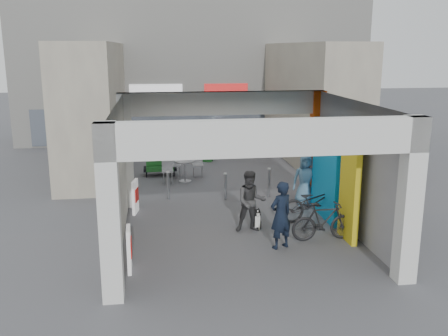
{
  "coord_description": "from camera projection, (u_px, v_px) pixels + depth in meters",
  "views": [
    {
      "loc": [
        -2.09,
        -13.1,
        4.8
      ],
      "look_at": [
        -0.13,
        1.0,
        1.36
      ],
      "focal_mm": 40.0,
      "sensor_mm": 36.0,
      "label": 1
    }
  ],
  "objects": [
    {
      "name": "man_crates",
      "position": [
        214.0,
        137.0,
        22.85
      ],
      "size": [
        1.0,
        0.5,
        1.64
      ],
      "primitive_type": "imported",
      "rotation": [
        0.0,
        0.0,
        3.04
      ],
      "color": "black",
      "rests_on": "ground"
    },
    {
      "name": "plaza_bldg_left",
      "position": [
        94.0,
        106.0,
        20.04
      ],
      "size": [
        2.0,
        9.0,
        5.0
      ],
      "primitive_type": "cube",
      "color": "#ADA58F",
      "rests_on": "ground"
    },
    {
      "name": "cafe_set",
      "position": [
        181.0,
        171.0,
        18.6
      ],
      "size": [
        1.56,
        1.26,
        0.95
      ],
      "rotation": [
        0.0,
        0.0,
        0.28
      ],
      "color": "#A4A4A9",
      "rests_on": "ground"
    },
    {
      "name": "bicycle_front",
      "position": [
        314.0,
        202.0,
        14.14
      ],
      "size": [
        2.16,
        1.13,
        1.08
      ],
      "primitive_type": "imported",
      "rotation": [
        0.0,
        0.0,
        1.78
      ],
      "color": "black",
      "rests_on": "ground"
    },
    {
      "name": "man_with_dog",
      "position": [
        281.0,
        215.0,
        12.1
      ],
      "size": [
        0.73,
        0.63,
        1.69
      ],
      "primitive_type": "imported",
      "rotation": [
        0.0,
        0.0,
        3.58
      ],
      "color": "black",
      "rests_on": "ground"
    },
    {
      "name": "far_building",
      "position": [
        193.0,
        63.0,
        26.55
      ],
      "size": [
        18.0,
        4.08,
        8.0
      ],
      "color": "silver",
      "rests_on": "ground"
    },
    {
      "name": "crate_stack",
      "position": [
        207.0,
        155.0,
        21.61
      ],
      "size": [
        0.55,
        0.49,
        0.56
      ],
      "rotation": [
        0.0,
        0.0,
        -0.38
      ],
      "color": "#17521A",
      "rests_on": "ground"
    },
    {
      "name": "bicycle_rear",
      "position": [
        324.0,
        221.0,
        12.67
      ],
      "size": [
        1.69,
        0.52,
        1.01
      ],
      "primitive_type": "imported",
      "rotation": [
        0.0,
        0.0,
        1.6
      ],
      "color": "black",
      "rests_on": "ground"
    },
    {
      "name": "plaza_bldg_right",
      "position": [
        310.0,
        103.0,
        21.25
      ],
      "size": [
        2.0,
        9.0,
        5.0
      ],
      "primitive_type": "cube",
      "color": "#ADA58F",
      "rests_on": "ground"
    },
    {
      "name": "ground",
      "position": [
        233.0,
        223.0,
        14.01
      ],
      "size": [
        90.0,
        90.0,
        0.0
      ],
      "primitive_type": "plane",
      "color": "#555459",
      "rests_on": "ground"
    },
    {
      "name": "arcade_canopy",
      "position": [
        260.0,
        148.0,
        12.76
      ],
      "size": [
        6.4,
        6.45,
        6.4
      ],
      "color": "silver",
      "rests_on": "ground"
    },
    {
      "name": "bollard_center",
      "position": [
        225.0,
        186.0,
        16.14
      ],
      "size": [
        0.09,
        0.09,
        0.86
      ],
      "primitive_type": "cylinder",
      "color": "#94979D",
      "rests_on": "ground"
    },
    {
      "name": "man_back_turned",
      "position": [
        251.0,
        202.0,
        13.22
      ],
      "size": [
        0.84,
        0.67,
        1.66
      ],
      "primitive_type": "imported",
      "rotation": [
        0.0,
        0.0,
        -0.05
      ],
      "color": "#39393B",
      "rests_on": "ground"
    },
    {
      "name": "man_elderly",
      "position": [
        305.0,
        180.0,
        15.48
      ],
      "size": [
        0.85,
        0.61,
        1.63
      ],
      "primitive_type": "imported",
      "rotation": [
        0.0,
        0.0,
        -0.12
      ],
      "color": "#5685A8",
      "rests_on": "ground"
    },
    {
      "name": "advert_board_far",
      "position": [
        135.0,
        196.0,
        14.78
      ],
      "size": [
        0.19,
        0.56,
        1.0
      ],
      "rotation": [
        0.0,
        0.0,
        -0.19
      ],
      "color": "white",
      "rests_on": "ground"
    },
    {
      "name": "advert_board_near",
      "position": [
        129.0,
        249.0,
        10.91
      ],
      "size": [
        0.11,
        0.55,
        1.0
      ],
      "rotation": [
        0.0,
        0.0,
        0.03
      ],
      "color": "white",
      "rests_on": "ground"
    },
    {
      "name": "bollard_right",
      "position": [
        269.0,
        183.0,
        16.39
      ],
      "size": [
        0.09,
        0.09,
        0.95
      ],
      "primitive_type": "cylinder",
      "color": "#94979D",
      "rests_on": "ground"
    },
    {
      "name": "white_van",
      "position": [
        239.0,
        135.0,
        24.06
      ],
      "size": [
        4.29,
        3.04,
        1.36
      ],
      "primitive_type": "imported",
      "rotation": [
        0.0,
        0.0,
        1.17
      ],
      "color": "silver",
      "rests_on": "ground"
    },
    {
      "name": "bollard_left",
      "position": [
        168.0,
        186.0,
        16.13
      ],
      "size": [
        0.09,
        0.09,
        0.91
      ],
      "primitive_type": "cylinder",
      "color": "#94979D",
      "rests_on": "ground"
    },
    {
      "name": "produce_stand",
      "position": [
        160.0,
        167.0,
        19.2
      ],
      "size": [
        1.25,
        0.68,
        0.83
      ],
      "rotation": [
        0.0,
        0.0,
        0.38
      ],
      "color": "black",
      "rests_on": "ground"
    },
    {
      "name": "border_collie",
      "position": [
        257.0,
        220.0,
        13.54
      ],
      "size": [
        0.22,
        0.44,
        0.6
      ],
      "rotation": [
        0.0,
        0.0,
        0.04
      ],
      "color": "black",
      "rests_on": "ground"
    }
  ]
}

